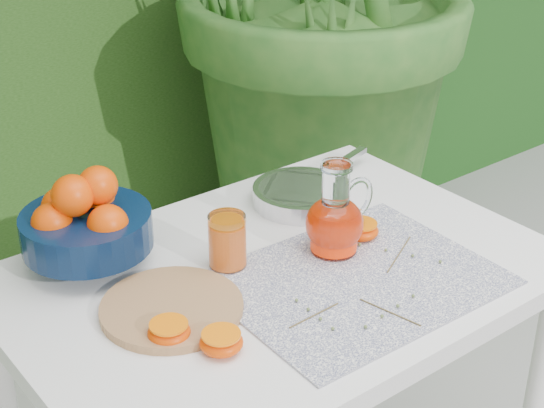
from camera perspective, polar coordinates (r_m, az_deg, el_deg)
white_table at (r=1.60m, az=0.44°, el=-7.00°), size 1.00×0.70×0.75m
placemat at (r=1.53m, az=5.78°, el=-5.20°), size 0.50×0.39×0.00m
cutting_board at (r=1.45m, az=-6.88°, el=-7.08°), size 0.29×0.29×0.02m
fruit_bowl at (r=1.57m, az=-12.70°, el=-1.22°), size 0.30×0.30×0.19m
juice_pitcher at (r=1.58m, az=4.36°, el=-1.16°), size 0.16×0.12×0.18m
juice_tumbler at (r=1.54m, az=-3.07°, el=-2.61°), size 0.08×0.08×0.10m
saute_pan at (r=1.78m, az=2.08°, el=0.72°), size 0.38×0.26×0.04m
orange_halves at (r=1.45m, az=-0.95°, el=-6.32°), size 0.57×0.22×0.03m
thyme_sprigs at (r=1.49m, az=6.78°, el=-5.87°), size 0.38×0.26×0.01m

